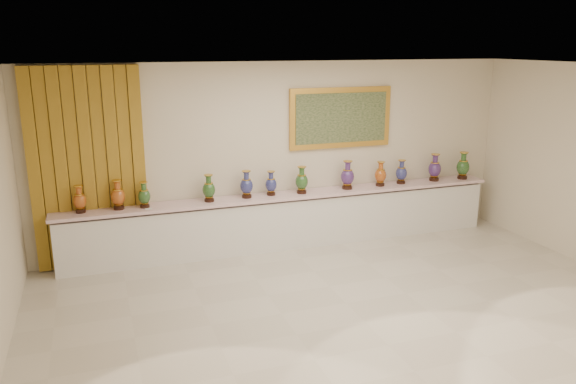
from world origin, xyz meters
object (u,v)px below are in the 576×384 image
Objects in this scene: vase_2 at (144,196)px; vase_1 at (118,196)px; counter at (288,221)px; vase_0 at (80,200)px.

vase_1 is at bearing 175.47° from vase_2.
vase_0 is (-3.18, -0.00, 0.64)m from counter.
vase_1 is 0.37m from vase_2.
counter is 18.07× the size of vase_0.
vase_0 is 0.91× the size of vase_1.
vase_2 is (0.90, -0.04, -0.01)m from vase_0.
vase_1 is 1.14× the size of vase_2.
vase_0 is at bearing -179.99° from counter.
vase_1 is at bearing -0.90° from vase_0.
counter is 2.73m from vase_1.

